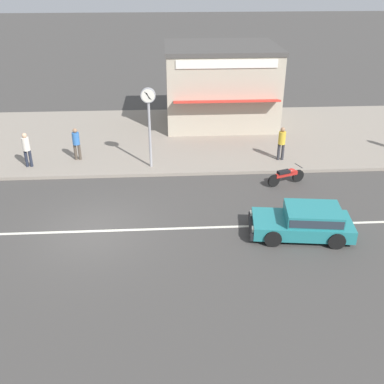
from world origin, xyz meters
TOP-DOWN VIEW (x-y plane):
  - ground_plane at (0.00, 0.00)m, footprint 160.00×160.00m
  - lane_centre_stripe at (0.00, 0.00)m, footprint 50.40×0.14m
  - kerb_strip at (0.00, 9.56)m, footprint 68.00×10.00m
  - hatchback_teal_1 at (7.62, -0.71)m, footprint 3.77×2.08m
  - motorcycle_1 at (8.01, 3.46)m, footprint 1.76×0.84m
  - street_clock at (2.00, 5.41)m, footprint 0.66×0.22m
  - pedestrian_near_clock at (-3.76, 5.74)m, footprint 0.34×0.34m
  - pedestrian_by_shop at (8.30, 5.85)m, footprint 0.34×0.34m
  - pedestrian_far_end at (-1.60, 6.47)m, footprint 0.34×0.34m
  - shopfront_far_kios at (6.00, 11.93)m, footprint 6.41×5.91m

SIDE VIEW (x-z plane):
  - ground_plane at x=0.00m, z-range 0.00..0.00m
  - lane_centre_stripe at x=0.00m, z-range 0.00..0.01m
  - kerb_strip at x=0.00m, z-range 0.00..0.15m
  - motorcycle_1 at x=8.01m, z-range 0.02..0.82m
  - hatchback_teal_1 at x=7.62m, z-range 0.04..1.14m
  - pedestrian_far_end at x=-1.60m, z-range 0.28..1.87m
  - pedestrian_by_shop at x=8.30m, z-range 0.29..1.94m
  - pedestrian_near_clock at x=-3.76m, z-range 0.29..1.96m
  - shopfront_far_kios at x=6.00m, z-range 0.16..4.63m
  - street_clock at x=2.00m, z-range 1.07..4.81m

